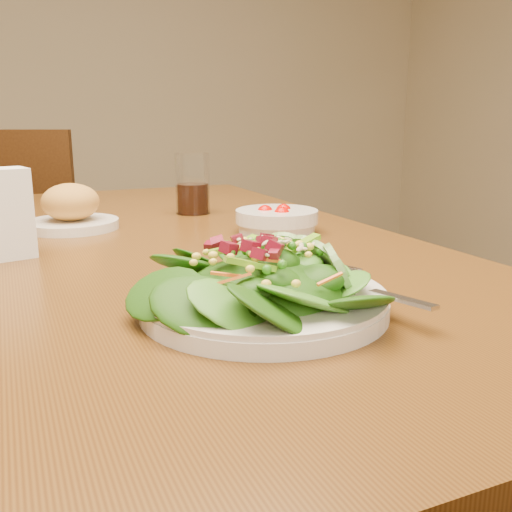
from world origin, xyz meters
name	(u,v)px	position (x,y,z in m)	size (l,w,h in m)	color
dining_table	(128,304)	(0.00, 0.00, 0.65)	(0.90, 1.40, 0.75)	#5A3612
chair_far	(30,261)	(-0.11, 1.09, 0.48)	(0.55, 0.55, 0.91)	#361D09
salad_plate	(272,285)	(0.08, -0.39, 0.78)	(0.26, 0.26, 0.07)	silver
bread_plate	(71,211)	(-0.06, 0.16, 0.78)	(0.16, 0.16, 0.08)	silver
tomato_bowl	(277,220)	(0.26, -0.02, 0.77)	(0.14, 0.14, 0.05)	silver
drinking_glass	(193,188)	(0.19, 0.24, 0.80)	(0.07, 0.07, 0.12)	silver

